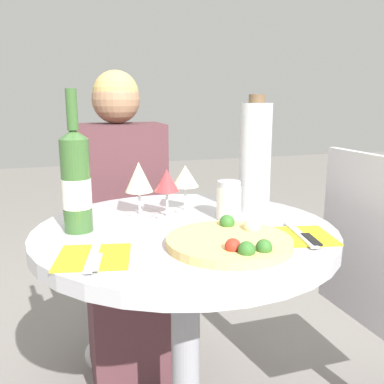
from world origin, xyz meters
name	(u,v)px	position (x,y,z in m)	size (l,w,h in m)	color
dining_table	(185,295)	(0.00, 0.00, 0.54)	(0.78, 0.78, 0.73)	gray
chair_behind_diner	(119,249)	(-0.08, 0.69, 0.44)	(0.37, 0.37, 0.91)	silver
seated_diner	(124,241)	(-0.08, 0.55, 0.52)	(0.35, 0.44, 1.16)	#512D33
pizza_large	(231,241)	(0.06, -0.18, 0.74)	(0.28, 0.28, 0.05)	#DBB26B
wine_bottle	(76,181)	(-0.27, 0.05, 0.86)	(0.07, 0.07, 0.35)	#38602D
tall_carafe	(255,157)	(0.24, 0.10, 0.89)	(0.09, 0.09, 0.34)	silver
sugar_shaker	(229,200)	(0.14, 0.04, 0.78)	(0.07, 0.07, 0.11)	silver
wine_glass_back_left	(139,178)	(-0.09, 0.15, 0.84)	(0.08, 0.08, 0.15)	silver
wine_glass_back_right	(185,177)	(0.05, 0.15, 0.83)	(0.08, 0.08, 0.14)	silver
wine_glass_center	(167,182)	(-0.02, 0.10, 0.83)	(0.07, 0.07, 0.14)	silver
place_setting_left	(94,257)	(-0.25, -0.15, 0.73)	(0.18, 0.19, 0.01)	yellow
place_setting_right	(301,236)	(0.24, -0.17, 0.73)	(0.18, 0.19, 0.01)	yellow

